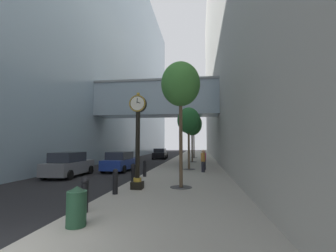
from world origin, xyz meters
TOP-DOWN VIEW (x-y plane):
  - ground_plane at (0.00, 27.00)m, footprint 110.00×110.00m
  - sidewalk_right at (3.04, 30.00)m, footprint 6.08×80.00m
  - building_block_left at (-11.66, 29.94)m, footprint 22.62×80.00m
  - building_block_right at (10.58, 30.00)m, footprint 9.00×80.00m
  - street_clock at (1.07, 6.71)m, footprint 0.84×0.55m
  - bollard_nearest at (0.43, 2.72)m, footprint 0.24×0.24m
  - bollard_second at (0.43, 5.44)m, footprint 0.24×0.24m
  - bollard_third at (0.43, 8.17)m, footprint 0.24×0.24m
  - bollard_fourth at (0.43, 10.90)m, footprint 0.24×0.24m
  - street_tree_near at (3.13, 7.39)m, footprint 2.01×2.01m
  - street_tree_mid_near at (3.13, 15.72)m, footprint 1.96×1.96m
  - street_tree_mid_far at (3.13, 24.05)m, footprint 2.41×2.41m
  - street_tree_far at (3.13, 32.39)m, footprint 2.40×2.40m
  - trash_bin at (0.84, 1.48)m, footprint 0.53×0.53m
  - pedestrian_walking at (4.41, 15.67)m, footprint 0.41×0.50m
  - pedestrian_by_clock at (4.30, 13.88)m, footprint 0.40×0.40m
  - car_black_near at (-2.00, 31.01)m, footprint 2.17×4.16m
  - car_grey_mid at (-5.12, 11.12)m, footprint 2.09×4.52m
  - car_blue_far at (-2.67, 14.97)m, footprint 2.10×4.74m

SIDE VIEW (x-z plane):
  - ground_plane at x=0.00m, z-range 0.00..0.00m
  - sidewalk_right at x=3.04m, z-range 0.00..0.14m
  - trash_bin at x=0.84m, z-range 0.15..1.20m
  - bollard_nearest at x=0.43m, z-range 0.17..1.25m
  - bollard_second at x=0.43m, z-range 0.17..1.25m
  - bollard_third at x=0.43m, z-range 0.17..1.25m
  - bollard_fourth at x=0.43m, z-range 0.17..1.25m
  - car_black_near at x=-2.00m, z-range -0.02..1.57m
  - car_blue_far at x=-2.67m, z-range -0.02..1.61m
  - car_grey_mid at x=-5.12m, z-range -0.03..1.69m
  - pedestrian_walking at x=4.41m, z-range 0.18..1.82m
  - pedestrian_by_clock at x=4.30m, z-range 0.19..1.92m
  - street_clock at x=1.07m, z-range 0.38..5.10m
  - street_tree_mid_near at x=3.13m, z-range 1.63..6.95m
  - street_tree_mid_far at x=3.13m, z-range 1.70..7.66m
  - street_tree_far at x=3.13m, z-range 1.93..8.33m
  - street_tree_near at x=3.13m, z-range 2.13..8.55m
  - building_block_left at x=-11.66m, z-range -0.07..35.69m
  - building_block_right at x=10.58m, z-range 0.00..38.39m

